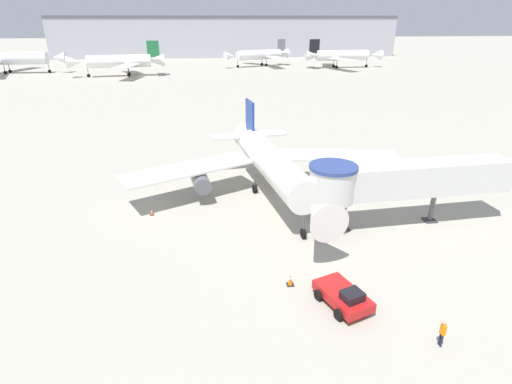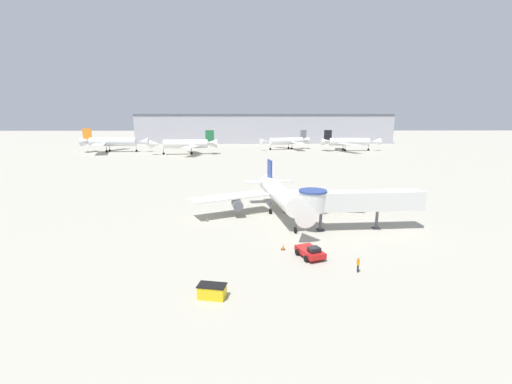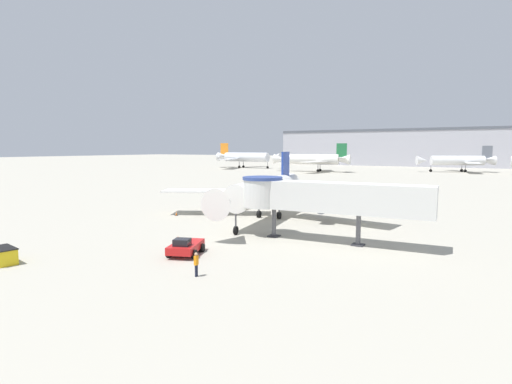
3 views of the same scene
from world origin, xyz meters
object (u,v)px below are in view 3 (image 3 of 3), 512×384
(traffic_cone_near_nose, at_px, (178,240))
(background_jet_green_tail, at_px, (314,159))
(ground_crew_marshaller, at_px, (196,263))
(pushback_tug_red, at_px, (185,247))
(service_container_yellow, at_px, (3,255))
(background_jet_gray_tail, at_px, (459,161))
(background_jet_orange_tail, at_px, (245,157))
(jet_bridge, at_px, (317,196))
(main_airplane, at_px, (265,191))
(traffic_cone_port_wing, at_px, (176,213))

(traffic_cone_near_nose, xyz_separation_m, background_jet_green_tail, (-32.75, 116.33, 4.36))
(background_jet_green_tail, bearing_deg, ground_crew_marshaller, 10.09)
(pushback_tug_red, distance_m, ground_crew_marshaller, 6.03)
(service_container_yellow, bearing_deg, background_jet_gray_tail, 81.27)
(service_container_yellow, height_order, background_jet_orange_tail, background_jet_orange_tail)
(jet_bridge, height_order, pushback_tug_red, jet_bridge)
(pushback_tug_red, bearing_deg, jet_bridge, 32.63)
(jet_bridge, bearing_deg, traffic_cone_near_nose, -147.73)
(traffic_cone_near_nose, bearing_deg, pushback_tug_red, -39.99)
(main_airplane, height_order, service_container_yellow, main_airplane)
(main_airplane, bearing_deg, traffic_cone_near_nose, -102.46)
(jet_bridge, bearing_deg, pushback_tug_red, -130.63)
(jet_bridge, bearing_deg, traffic_cone_port_wing, 164.71)
(traffic_cone_port_wing, distance_m, background_jet_gray_tail, 131.47)
(traffic_cone_near_nose, bearing_deg, background_jet_green_tail, 105.72)
(background_jet_green_tail, distance_m, background_jet_gray_tail, 54.40)
(jet_bridge, bearing_deg, background_jet_green_tail, 108.21)
(background_jet_green_tail, bearing_deg, pushback_tug_red, 8.73)
(traffic_cone_port_wing, relative_size, background_jet_gray_tail, 0.02)
(traffic_cone_near_nose, height_order, background_jet_orange_tail, background_jet_orange_tail)
(main_airplane, height_order, ground_crew_marshaller, main_airplane)
(jet_bridge, xyz_separation_m, background_jet_gray_tail, (4.93, 133.14, -0.04))
(traffic_cone_near_nose, xyz_separation_m, background_jet_gray_tail, (15.74, 140.98, 3.99))
(service_container_yellow, distance_m, ground_crew_marshaller, 15.97)
(traffic_cone_port_wing, distance_m, background_jet_orange_tail, 130.89)
(main_airplane, xyz_separation_m, pushback_tug_red, (2.06, -17.91, -2.91))
(main_airplane, height_order, background_jet_orange_tail, background_jet_orange_tail)
(main_airplane, relative_size, background_jet_green_tail, 1.01)
(jet_bridge, height_order, traffic_cone_near_nose, jet_bridge)
(background_jet_orange_tail, bearing_deg, background_jet_gray_tail, -82.46)
(traffic_cone_near_nose, height_order, background_jet_green_tail, background_jet_green_tail)
(ground_crew_marshaller, bearing_deg, pushback_tug_red, -137.82)
(pushback_tug_red, bearing_deg, background_jet_gray_tail, 64.52)
(jet_bridge, relative_size, service_container_yellow, 6.57)
(traffic_cone_port_wing, xyz_separation_m, background_jet_gray_tail, (26.78, 128.65, 4.10))
(background_jet_green_tail, bearing_deg, background_jet_orange_tail, -115.32)
(jet_bridge, height_order, background_jet_gray_tail, background_jet_gray_tail)
(service_container_yellow, distance_m, background_jet_orange_tail, 153.93)
(jet_bridge, relative_size, traffic_cone_port_wing, 30.88)
(traffic_cone_near_nose, height_order, traffic_cone_port_wing, traffic_cone_near_nose)
(background_jet_gray_tail, bearing_deg, background_jet_green_tail, -87.64)
(main_airplane, distance_m, traffic_cone_near_nose, 15.75)
(traffic_cone_port_wing, relative_size, ground_crew_marshaller, 0.35)
(background_jet_gray_tail, height_order, background_jet_orange_tail, background_jet_orange_tail)
(jet_bridge, distance_m, background_jet_gray_tail, 133.23)
(traffic_cone_port_wing, xyz_separation_m, background_jet_green_tail, (-21.71, 104.00, 4.48))
(traffic_cone_port_wing, bearing_deg, background_jet_green_tail, 101.79)
(traffic_cone_port_wing, xyz_separation_m, ground_crew_marshaller, (18.47, -18.95, 0.72))
(jet_bridge, distance_m, pushback_tug_red, 13.50)
(main_airplane, height_order, traffic_cone_port_wing, main_airplane)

